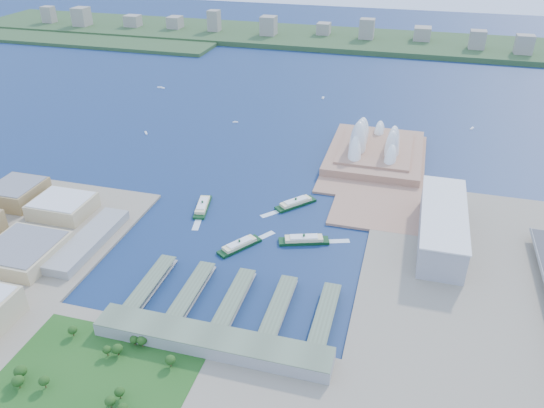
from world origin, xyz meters
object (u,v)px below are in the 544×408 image
(toaster_building, at_px, (442,226))
(ferry_d, at_px, (304,238))
(ferry_b, at_px, (296,202))
(ferry_c, at_px, (239,244))
(opera_house, at_px, (377,137))
(ferry_a, at_px, (202,205))

(toaster_building, distance_m, ferry_d, 147.99)
(ferry_d, bearing_deg, ferry_b, 0.59)
(toaster_building, height_order, ferry_c, toaster_building)
(ferry_b, distance_m, ferry_d, 80.32)
(ferry_c, relative_size, ferry_d, 0.95)
(opera_house, relative_size, ferry_d, 3.32)
(opera_house, xyz_separation_m, ferry_c, (-115.28, -268.67, -27.15))
(ferry_a, xyz_separation_m, ferry_b, (106.18, 36.84, 0.01))
(opera_house, relative_size, toaster_building, 1.16)
(ferry_c, bearing_deg, ferry_b, -75.41)
(ferry_a, bearing_deg, toaster_building, -11.09)
(opera_house, height_order, ferry_b, opera_house)
(ferry_c, bearing_deg, toaster_building, -127.27)
(toaster_building, relative_size, ferry_d, 2.86)
(ferry_b, distance_m, ferry_c, 110.19)
(toaster_building, bearing_deg, ferry_c, -161.50)
(opera_house, distance_m, ferry_c, 293.62)
(opera_house, bearing_deg, ferry_a, -132.44)
(ferry_c, distance_m, ferry_d, 69.70)
(ferry_c, bearing_deg, ferry_a, -9.84)
(toaster_building, relative_size, ferry_a, 2.92)
(toaster_building, distance_m, ferry_b, 172.57)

